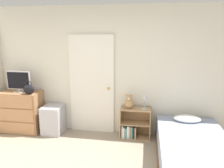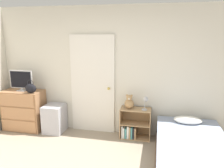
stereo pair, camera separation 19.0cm
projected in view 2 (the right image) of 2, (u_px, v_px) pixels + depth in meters
The scene contains 10 objects.
wall_back at pixel (114, 72), 4.35m from camera, with size 10.00×0.06×2.55m.
door_closed at pixel (93, 85), 4.44m from camera, with size 0.91×0.09×2.00m.
dresser at pixel (24, 110), 4.66m from camera, with size 0.84×0.45×0.85m.
tv at pixel (21, 80), 4.52m from camera, with size 0.50×0.16×0.43m.
handbag at pixel (31, 88), 4.37m from camera, with size 0.23×0.12×0.28m.
storage_bin at pixel (55, 118), 4.56m from camera, with size 0.39×0.43×0.58m.
bookshelf at pixel (133, 126), 4.31m from camera, with size 0.59×0.30×0.60m.
teddy_bear at pixel (129, 102), 4.21m from camera, with size 0.18×0.18×0.28m.
desk_lamp at pixel (146, 101), 4.09m from camera, with size 0.12×0.12×0.27m.
bed at pixel (192, 153), 3.37m from camera, with size 1.10×1.87×0.56m.
Camera 2 is at (0.86, -1.93, 2.04)m, focal length 35.00 mm.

